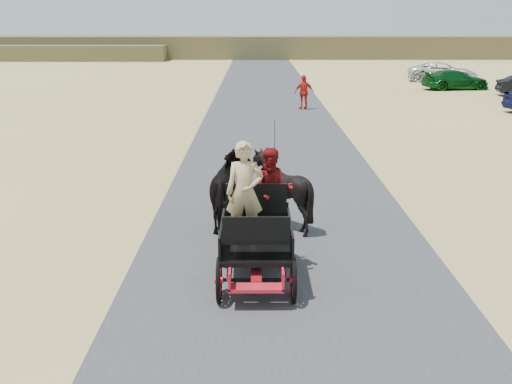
{
  "coord_description": "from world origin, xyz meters",
  "views": [
    {
      "loc": [
        -0.63,
        -10.86,
        4.59
      ],
      "look_at": [
        -0.61,
        1.45,
        1.2
      ],
      "focal_mm": 45.0,
      "sensor_mm": 36.0,
      "label": 1
    }
  ],
  "objects_px": {
    "carriage": "(256,261)",
    "pedestrian": "(304,92)",
    "horse_right": "(281,190)",
    "horse_left": "(231,191)",
    "car_d": "(443,72)",
    "car_c": "(455,80)"
  },
  "relations": [
    {
      "from": "carriage",
      "to": "pedestrian",
      "type": "distance_m",
      "value": 21.89
    },
    {
      "from": "horse_left",
      "to": "car_d",
      "type": "bearing_deg",
      "value": -113.07
    },
    {
      "from": "pedestrian",
      "to": "car_d",
      "type": "relative_size",
      "value": 0.35
    },
    {
      "from": "horse_right",
      "to": "car_c",
      "type": "bearing_deg",
      "value": -113.89
    },
    {
      "from": "pedestrian",
      "to": "horse_left",
      "type": "bearing_deg",
      "value": 65.59
    },
    {
      "from": "horse_right",
      "to": "car_c",
      "type": "relative_size",
      "value": 0.4
    },
    {
      "from": "horse_right",
      "to": "horse_left",
      "type": "bearing_deg",
      "value": 0.0
    },
    {
      "from": "carriage",
      "to": "horse_left",
      "type": "distance_m",
      "value": 3.09
    },
    {
      "from": "carriage",
      "to": "car_c",
      "type": "distance_m",
      "value": 33.31
    },
    {
      "from": "pedestrian",
      "to": "carriage",
      "type": "bearing_deg",
      "value": 68.25
    },
    {
      "from": "carriage",
      "to": "pedestrian",
      "type": "relative_size",
      "value": 1.39
    },
    {
      "from": "pedestrian",
      "to": "car_c",
      "type": "relative_size",
      "value": 0.41
    },
    {
      "from": "pedestrian",
      "to": "car_c",
      "type": "bearing_deg",
      "value": -154.37
    },
    {
      "from": "horse_right",
      "to": "pedestrian",
      "type": "bearing_deg",
      "value": -95.81
    },
    {
      "from": "carriage",
      "to": "horse_right",
      "type": "height_order",
      "value": "horse_right"
    },
    {
      "from": "horse_left",
      "to": "car_c",
      "type": "distance_m",
      "value": 30.8
    },
    {
      "from": "car_c",
      "to": "car_d",
      "type": "distance_m",
      "value": 5.18
    },
    {
      "from": "horse_right",
      "to": "pedestrian",
      "type": "xyz_separation_m",
      "value": [
        1.91,
        18.74,
        0.01
      ]
    },
    {
      "from": "horse_right",
      "to": "car_c",
      "type": "xyz_separation_m",
      "value": [
        12.29,
        27.74,
        -0.23
      ]
    },
    {
      "from": "car_d",
      "to": "carriage",
      "type": "bearing_deg",
      "value": 174.4
    },
    {
      "from": "car_c",
      "to": "car_d",
      "type": "relative_size",
      "value": 0.87
    },
    {
      "from": "horse_left",
      "to": "horse_right",
      "type": "distance_m",
      "value": 1.1
    }
  ]
}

